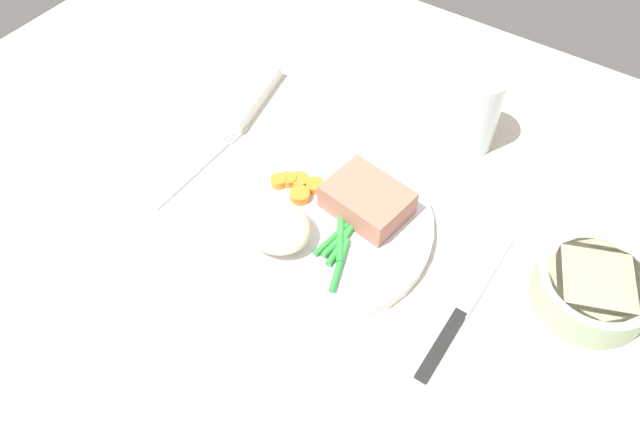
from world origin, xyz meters
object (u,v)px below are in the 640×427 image
Objects in this scene: knife at (464,307)px; napkin at (221,88)px; dinner_plate at (320,223)px; salad_bowl at (593,287)px; fork at (202,165)px; meat_portion at (367,200)px; water_glass at (471,114)px.

knife is 44.31cm from napkin.
dinner_plate is 29.47cm from salad_bowl.
dinner_plate is 2.03× the size of napkin.
knife is at bearing -15.70° from napkin.
fork is at bearing -179.17° from dinner_plate.
meat_portion is 0.76× the size of salad_bowl.
fork is 1.59× the size of water_glass.
water_glass is at bearing 45.37° from fork.
water_glass reaches higher than salad_bowl.
salad_bowl is at bearing 15.44° from dinner_plate.
dinner_plate is 27.04cm from napkin.
napkin is (-42.65, 11.99, 0.79)cm from knife.
napkin is (-6.72, 11.96, 0.79)cm from fork.
meat_portion is at bearing 162.18° from knife.
water_glass is 0.80× the size of napkin.
meat_portion is 25.09cm from salad_bowl.
salad_bowl is at bearing 8.42° from meat_portion.
fork is at bearing 178.96° from knife.
meat_portion is (3.57, 4.16, 2.44)cm from dinner_plate.
knife is at bearing -64.45° from water_glass.
salad_bowl reaches higher than dinner_plate.
napkin is (-24.38, 11.70, 0.19)cm from dinner_plate.
knife reaches higher than fork.
napkin reaches higher than knife.
water_glass is at bearing 114.56° from knife.
napkin is at bearing -161.64° from water_glass.
water_glass is at bearing 18.36° from napkin.
fork is 46.78cm from salad_bowl.
dinner_plate is 1.29× the size of knife.
dinner_plate is 6.00cm from meat_portion.
fork is 13.74cm from napkin.
knife is 1.96× the size of water_glass.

